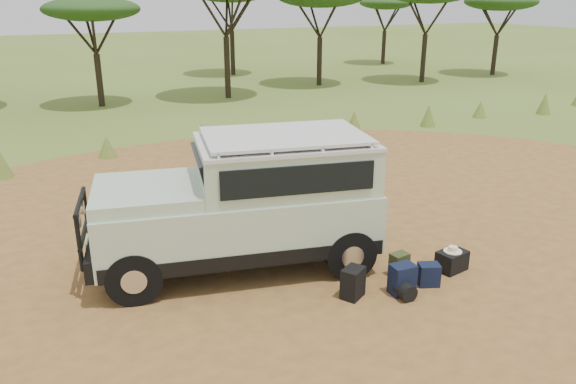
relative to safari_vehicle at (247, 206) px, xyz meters
name	(u,v)px	position (x,y,z in m)	size (l,w,h in m)	color
ground	(332,256)	(1.65, -0.33, -1.22)	(140.00, 140.00, 0.00)	#5C6A25
dirt_clearing	(332,256)	(1.65, -0.33, -1.22)	(23.00, 23.00, 0.01)	olive
grass_fringe	(207,139)	(1.76, 8.34, -0.82)	(36.60, 1.60, 0.90)	#5C6A25
safari_vehicle	(247,206)	(0.00, 0.00, 0.00)	(5.50, 3.00, 2.54)	#B0C7AA
walking_staff	(236,240)	(-0.31, -0.26, -0.53)	(0.03, 0.03, 1.43)	brown
backpack_black	(353,283)	(1.19, -1.87, -0.95)	(0.40, 0.30, 0.55)	black
backpack_navy	(402,279)	(2.04, -2.11, -0.95)	(0.42, 0.30, 0.55)	#0F1832
backpack_olive	(399,265)	(2.37, -1.56, -1.00)	(0.32, 0.23, 0.45)	#37401D
duffel_navy	(429,275)	(2.64, -2.07, -1.02)	(0.37, 0.27, 0.41)	#0F1832
hard_case	(452,261)	(3.40, -1.79, -1.03)	(0.55, 0.39, 0.39)	black
stuff_sack	(405,291)	(1.98, -2.29, -1.07)	(0.30, 0.30, 0.30)	black
safari_hat	(453,250)	(3.40, -1.79, -0.80)	(0.34, 0.34, 0.10)	beige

